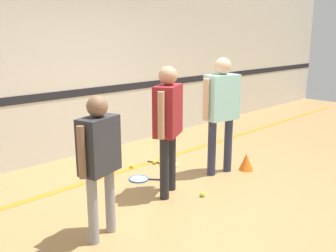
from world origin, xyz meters
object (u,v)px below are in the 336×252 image
at_px(training_cone, 246,162).
at_px(person_instructor, 168,117).
at_px(tennis_ball_stray_right, 169,167).
at_px(tennis_ball_by_spare_racket, 155,162).
at_px(person_student_left, 99,153).
at_px(racket_second_spare, 140,179).
at_px(racket_spare_on_floor, 168,164).
at_px(tennis_ball_near_instructor, 203,194).
at_px(person_student_right, 222,103).
at_px(tennis_ball_stray_left, 132,166).

bearing_deg(training_cone, person_instructor, 172.12).
bearing_deg(tennis_ball_stray_right, tennis_ball_by_spare_racket, 90.30).
bearing_deg(training_cone, person_student_left, -178.00).
bearing_deg(tennis_ball_by_spare_racket, person_student_left, -145.78).
xyz_separation_m(person_instructor, racket_second_spare, (0.05, 0.59, -0.97)).
bearing_deg(racket_spare_on_floor, tennis_ball_stray_right, 115.34).
bearing_deg(racket_second_spare, person_instructor, -45.35).
bearing_deg(tennis_ball_near_instructor, person_instructor, 124.09).
relative_size(racket_spare_on_floor, tennis_ball_stray_right, 7.92).
xyz_separation_m(racket_spare_on_floor, racket_second_spare, (-0.69, -0.17, 0.00)).
distance_m(person_student_left, racket_second_spare, 1.73).
xyz_separation_m(racket_second_spare, tennis_ball_stray_right, (0.57, 0.03, 0.02)).
bearing_deg(tennis_ball_stray_right, training_cone, -46.39).
relative_size(tennis_ball_near_instructor, tennis_ball_by_spare_racket, 1.00).
distance_m(person_instructor, tennis_ball_near_instructor, 1.04).
bearing_deg(person_instructor, person_student_right, -28.00).
height_order(person_instructor, racket_spare_on_floor, person_instructor).
xyz_separation_m(tennis_ball_near_instructor, training_cone, (1.16, 0.16, 0.09)).
distance_m(person_student_left, person_student_right, 2.23).
bearing_deg(tennis_ball_near_instructor, racket_second_spare, 101.22).
distance_m(racket_spare_on_floor, tennis_ball_stray_right, 0.18).
xyz_separation_m(person_student_left, tennis_ball_by_spare_racket, (1.79, 1.22, -0.83)).
bearing_deg(tennis_ball_stray_left, person_student_left, -137.20).
bearing_deg(person_student_right, racket_spare_on_floor, -56.71).
bearing_deg(person_instructor, tennis_ball_stray_right, 16.75).
bearing_deg(racket_second_spare, tennis_ball_near_instructor, -29.01).
height_order(tennis_ball_stray_left, training_cone, training_cone).
bearing_deg(tennis_ball_by_spare_racket, training_cone, -55.15).
bearing_deg(tennis_ball_stray_right, person_student_left, -153.01).
xyz_separation_m(person_student_right, training_cone, (0.37, -0.20, -0.88)).
bearing_deg(tennis_ball_near_instructor, training_cone, 8.00).
height_order(tennis_ball_near_instructor, tennis_ball_by_spare_racket, same).
distance_m(racket_spare_on_floor, training_cone, 1.17).
bearing_deg(person_student_right, tennis_ball_by_spare_racket, -53.90).
xyz_separation_m(person_student_right, tennis_ball_stray_left, (-0.78, 1.02, -0.98)).
bearing_deg(racket_spare_on_floor, tennis_ball_stray_left, 36.92).
distance_m(racket_second_spare, tennis_ball_stray_left, 0.48).
xyz_separation_m(person_instructor, training_cone, (1.41, -0.19, -0.85)).
distance_m(racket_spare_on_floor, tennis_ball_near_instructor, 1.23).
relative_size(racket_spare_on_floor, tennis_ball_stray_left, 7.92).
distance_m(person_instructor, tennis_ball_stray_left, 1.42).
relative_size(person_instructor, person_student_left, 1.13).
xyz_separation_m(person_student_right, racket_spare_on_floor, (-0.30, 0.76, -1.00)).
height_order(person_instructor, training_cone, person_instructor).
distance_m(tennis_ball_near_instructor, training_cone, 1.18).
xyz_separation_m(person_student_left, tennis_ball_stray_left, (1.42, 1.32, -0.83)).
bearing_deg(tennis_ball_near_instructor, tennis_ball_by_spare_racket, 73.64).
height_order(person_student_left, racket_second_spare, person_student_left).
xyz_separation_m(person_instructor, person_student_right, (1.04, 0.01, 0.03)).
bearing_deg(tennis_ball_stray_left, racket_second_spare, -114.68).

